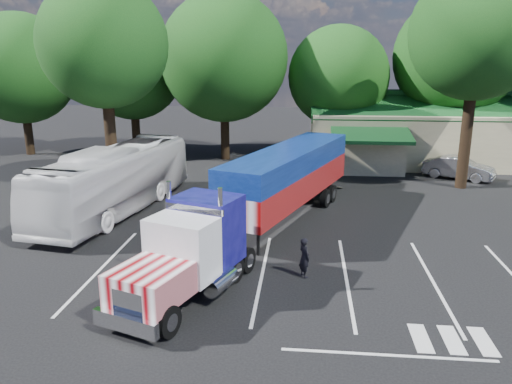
# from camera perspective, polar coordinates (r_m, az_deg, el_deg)

# --- Properties ---
(ground) EXTENTS (120.00, 120.00, 0.00)m
(ground) POSITION_cam_1_polar(r_m,az_deg,el_deg) (25.02, 1.92, -3.71)
(ground) COLOR black
(ground) RESTS_ON ground
(event_hall) EXTENTS (24.20, 14.12, 5.55)m
(event_hall) POSITION_cam_1_polar(r_m,az_deg,el_deg) (43.59, 22.09, 6.32)
(event_hall) COLOR beige
(event_hall) RESTS_ON ground
(tree_row_a) EXTENTS (9.00, 9.00, 11.68)m
(tree_row_a) POSITION_cam_1_polar(r_m,az_deg,el_deg) (46.52, -25.30, 12.63)
(tree_row_a) COLOR black
(tree_row_a) RESTS_ON ground
(tree_row_b) EXTENTS (8.40, 8.40, 11.35)m
(tree_row_b) POSITION_cam_1_polar(r_m,az_deg,el_deg) (43.91, -13.98, 13.50)
(tree_row_b) COLOR black
(tree_row_b) RESTS_ON ground
(tree_row_c) EXTENTS (10.00, 10.00, 13.05)m
(tree_row_c) POSITION_cam_1_polar(r_m,az_deg,el_deg) (40.35, -3.70, 15.07)
(tree_row_c) COLOR black
(tree_row_c) RESTS_ON ground
(tree_row_d) EXTENTS (8.00, 8.00, 10.60)m
(tree_row_d) POSITION_cam_1_polar(r_m,az_deg,el_deg) (41.22, 9.41, 12.89)
(tree_row_d) COLOR black
(tree_row_d) RESTS_ON ground
(tree_row_e) EXTENTS (9.60, 9.60, 12.90)m
(tree_row_e) POSITION_cam_1_polar(r_m,az_deg,el_deg) (43.17, 21.84, 14.13)
(tree_row_e) COLOR black
(tree_row_e) RESTS_ON ground
(tree_near_left) EXTENTS (7.60, 7.60, 12.65)m
(tree_near_left) POSITION_cam_1_polar(r_m,az_deg,el_deg) (31.98, -17.03, 15.83)
(tree_near_left) COLOR black
(tree_near_left) RESTS_ON ground
(tree_near_right) EXTENTS (8.00, 8.00, 13.50)m
(tree_near_right) POSITION_cam_1_polar(r_m,az_deg,el_deg) (33.66, 23.98, 16.26)
(tree_near_right) COLOR black
(tree_near_right) RESTS_ON ground
(semi_truck) EXTENTS (8.52, 18.23, 3.90)m
(semi_truck) POSITION_cam_1_polar(r_m,az_deg,el_deg) (22.89, 1.49, 0.25)
(semi_truck) COLOR black
(semi_truck) RESTS_ON ground
(woman) EXTENTS (0.61, 0.68, 1.56)m
(woman) POSITION_cam_1_polar(r_m,az_deg,el_deg) (19.08, 5.55, -7.45)
(woman) COLOR black
(woman) RESTS_ON ground
(bicycle) EXTENTS (0.69, 1.71, 0.88)m
(bicycle) POSITION_cam_1_polar(r_m,az_deg,el_deg) (32.53, 6.05, 1.49)
(bicycle) COLOR black
(bicycle) RESTS_ON ground
(tour_bus) EXTENTS (4.91, 12.84, 3.49)m
(tour_bus) POSITION_cam_1_polar(r_m,az_deg,el_deg) (27.73, -15.73, 1.37)
(tour_bus) COLOR silver
(tour_bus) RESTS_ON ground
(silver_sedan) EXTENTS (4.81, 3.64, 1.52)m
(silver_sedan) POSITION_cam_1_polar(r_m,az_deg,el_deg) (36.82, 22.16, 2.56)
(silver_sedan) COLOR #929398
(silver_sedan) RESTS_ON ground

